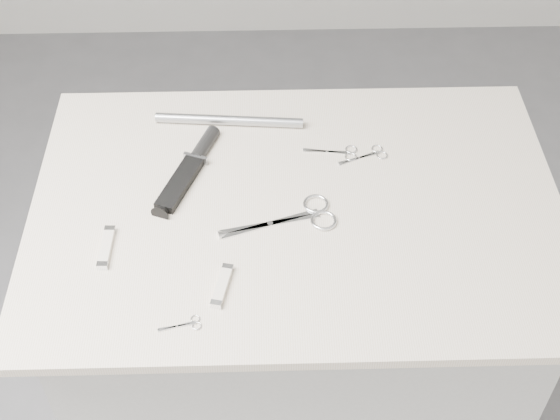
{
  "coord_description": "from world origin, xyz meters",
  "views": [
    {
      "loc": [
        -0.06,
        -1.02,
        1.97
      ],
      "look_at": [
        -0.03,
        -0.02,
        0.92
      ],
      "focal_mm": 50.0,
      "sensor_mm": 36.0,
      "label": 1
    }
  ],
  "objects_px": {
    "sheathed_knife": "(191,165)",
    "embroidery_scissors_b": "(340,152)",
    "tiny_scissors": "(186,325)",
    "large_shears": "(302,216)",
    "pocket_knife_a": "(106,247)",
    "metal_rail": "(229,120)",
    "plinth": "(294,346)",
    "pocket_knife_b": "(222,286)",
    "embroidery_scissors_a": "(370,155)"
  },
  "relations": [
    {
      "from": "sheathed_knife",
      "to": "embroidery_scissors_b",
      "type": "bearing_deg",
      "value": -61.52
    },
    {
      "from": "embroidery_scissors_b",
      "to": "tiny_scissors",
      "type": "bearing_deg",
      "value": -117.62
    },
    {
      "from": "large_shears",
      "to": "pocket_knife_a",
      "type": "distance_m",
      "value": 0.36
    },
    {
      "from": "embroidery_scissors_b",
      "to": "metal_rail",
      "type": "bearing_deg",
      "value": 163.74
    },
    {
      "from": "plinth",
      "to": "embroidery_scissors_b",
      "type": "height_order",
      "value": "embroidery_scissors_b"
    },
    {
      "from": "metal_rail",
      "to": "sheathed_knife",
      "type": "bearing_deg",
      "value": -118.16
    },
    {
      "from": "pocket_knife_a",
      "to": "pocket_knife_b",
      "type": "xyz_separation_m",
      "value": [
        0.21,
        -0.09,
        0.0
      ]
    },
    {
      "from": "plinth",
      "to": "tiny_scissors",
      "type": "distance_m",
      "value": 0.58
    },
    {
      "from": "tiny_scissors",
      "to": "metal_rail",
      "type": "relative_size",
      "value": 0.23
    },
    {
      "from": "plinth",
      "to": "sheathed_knife",
      "type": "height_order",
      "value": "sheathed_knife"
    },
    {
      "from": "embroidery_scissors_a",
      "to": "tiny_scissors",
      "type": "relative_size",
      "value": 1.43
    },
    {
      "from": "plinth",
      "to": "tiny_scissors",
      "type": "height_order",
      "value": "tiny_scissors"
    },
    {
      "from": "tiny_scissors",
      "to": "pocket_knife_b",
      "type": "distance_m",
      "value": 0.1
    },
    {
      "from": "plinth",
      "to": "tiny_scissors",
      "type": "relative_size",
      "value": 12.6
    },
    {
      "from": "plinth",
      "to": "metal_rail",
      "type": "distance_m",
      "value": 0.55
    },
    {
      "from": "pocket_knife_b",
      "to": "metal_rail",
      "type": "relative_size",
      "value": 0.3
    },
    {
      "from": "embroidery_scissors_b",
      "to": "pocket_knife_a",
      "type": "distance_m",
      "value": 0.5
    },
    {
      "from": "tiny_scissors",
      "to": "pocket_knife_a",
      "type": "bearing_deg",
      "value": 118.86
    },
    {
      "from": "embroidery_scissors_b",
      "to": "sheathed_knife",
      "type": "height_order",
      "value": "sheathed_knife"
    },
    {
      "from": "plinth",
      "to": "embroidery_scissors_a",
      "type": "relative_size",
      "value": 8.8
    },
    {
      "from": "sheathed_knife",
      "to": "pocket_knife_a",
      "type": "relative_size",
      "value": 2.44
    },
    {
      "from": "sheathed_knife",
      "to": "pocket_knife_a",
      "type": "xyz_separation_m",
      "value": [
        -0.14,
        -0.21,
        -0.0
      ]
    },
    {
      "from": "embroidery_scissors_b",
      "to": "embroidery_scissors_a",
      "type": "bearing_deg",
      "value": -1.57
    },
    {
      "from": "embroidery_scissors_a",
      "to": "pocket_knife_a",
      "type": "bearing_deg",
      "value": -176.02
    },
    {
      "from": "large_shears",
      "to": "tiny_scissors",
      "type": "distance_m",
      "value": 0.31
    },
    {
      "from": "plinth",
      "to": "pocket_knife_b",
      "type": "xyz_separation_m",
      "value": [
        -0.14,
        -0.2,
        0.48
      ]
    },
    {
      "from": "embroidery_scissors_a",
      "to": "tiny_scissors",
      "type": "height_order",
      "value": "same"
    },
    {
      "from": "pocket_knife_a",
      "to": "metal_rail",
      "type": "distance_m",
      "value": 0.4
    },
    {
      "from": "plinth",
      "to": "embroidery_scissors_b",
      "type": "xyz_separation_m",
      "value": [
        0.09,
        0.14,
        0.47
      ]
    },
    {
      "from": "large_shears",
      "to": "embroidery_scissors_a",
      "type": "distance_m",
      "value": 0.22
    },
    {
      "from": "embroidery_scissors_b",
      "to": "tiny_scissors",
      "type": "distance_m",
      "value": 0.5
    },
    {
      "from": "large_shears",
      "to": "metal_rail",
      "type": "height_order",
      "value": "metal_rail"
    },
    {
      "from": "embroidery_scissors_a",
      "to": "metal_rail",
      "type": "bearing_deg",
      "value": 138.07
    },
    {
      "from": "large_shears",
      "to": "metal_rail",
      "type": "bearing_deg",
      "value": 101.58
    },
    {
      "from": "sheathed_knife",
      "to": "plinth",
      "type": "bearing_deg",
      "value": -95.75
    },
    {
      "from": "tiny_scissors",
      "to": "pocket_knife_b",
      "type": "height_order",
      "value": "pocket_knife_b"
    },
    {
      "from": "embroidery_scissors_b",
      "to": "sheathed_knife",
      "type": "distance_m",
      "value": 0.3
    },
    {
      "from": "embroidery_scissors_a",
      "to": "embroidery_scissors_b",
      "type": "distance_m",
      "value": 0.06
    },
    {
      "from": "large_shears",
      "to": "pocket_knife_b",
      "type": "height_order",
      "value": "pocket_knife_b"
    },
    {
      "from": "sheathed_knife",
      "to": "pocket_knife_b",
      "type": "xyz_separation_m",
      "value": [
        0.07,
        -0.3,
        -0.0
      ]
    },
    {
      "from": "embroidery_scissors_b",
      "to": "large_shears",
      "type": "bearing_deg",
      "value": -108.51
    },
    {
      "from": "pocket_knife_a",
      "to": "metal_rail",
      "type": "relative_size",
      "value": 0.31
    },
    {
      "from": "plinth",
      "to": "embroidery_scissors_a",
      "type": "height_order",
      "value": "embroidery_scissors_a"
    },
    {
      "from": "pocket_knife_b",
      "to": "metal_rail",
      "type": "distance_m",
      "value": 0.43
    },
    {
      "from": "pocket_knife_a",
      "to": "metal_rail",
      "type": "xyz_separation_m",
      "value": [
        0.21,
        0.34,
        0.0
      ]
    },
    {
      "from": "tiny_scissors",
      "to": "pocket_knife_a",
      "type": "relative_size",
      "value": 0.74
    },
    {
      "from": "embroidery_scissors_a",
      "to": "metal_rail",
      "type": "height_order",
      "value": "metal_rail"
    },
    {
      "from": "plinth",
      "to": "large_shears",
      "type": "xyz_separation_m",
      "value": [
        0.01,
        -0.03,
        0.47
      ]
    },
    {
      "from": "embroidery_scissors_a",
      "to": "pocket_knife_b",
      "type": "relative_size",
      "value": 1.1
    },
    {
      "from": "sheathed_knife",
      "to": "pocket_knife_b",
      "type": "relative_size",
      "value": 2.54
    }
  ]
}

